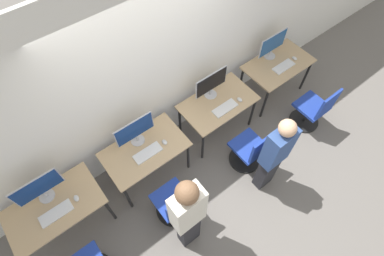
{
  "coord_description": "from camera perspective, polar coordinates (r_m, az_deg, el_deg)",
  "views": [
    {
      "loc": [
        -1.31,
        -1.55,
        4.17
      ],
      "look_at": [
        0.0,
        0.13,
        0.86
      ],
      "focal_mm": 28.0,
      "sensor_mm": 36.0,
      "label": 1
    }
  ],
  "objects": [
    {
      "name": "desk_far_right",
      "position": [
        5.14,
        15.98,
        11.1
      ],
      "size": [
        1.11,
        0.66,
        0.71
      ],
      "color": "tan",
      "rests_on": "ground_plane"
    },
    {
      "name": "office_chair_far_right",
      "position": [
        5.09,
        22.07,
        3.12
      ],
      "size": [
        0.48,
        0.48,
        0.89
      ],
      "color": "black",
      "rests_on": "ground_plane"
    },
    {
      "name": "person_left",
      "position": [
        3.35,
        -0.8,
        -16.26
      ],
      "size": [
        0.36,
        0.23,
        1.74
      ],
      "color": "#232328",
      "rests_on": "ground_plane"
    },
    {
      "name": "office_chair_left",
      "position": [
        4.02,
        -3.37,
        -14.27
      ],
      "size": [
        0.48,
        0.48,
        0.89
      ],
      "color": "black",
      "rests_on": "ground_plane"
    },
    {
      "name": "monitor_right",
      "position": [
        4.29,
        3.68,
        8.42
      ],
      "size": [
        0.55,
        0.19,
        0.44
      ],
      "color": "#B2B2B7",
      "rests_on": "desk_right"
    },
    {
      "name": "mouse_far_right",
      "position": [
        5.22,
        18.97,
        12.46
      ],
      "size": [
        0.06,
        0.09,
        0.03
      ],
      "color": "silver",
      "rests_on": "desk_far_right"
    },
    {
      "name": "monitor_far_right",
      "position": [
        5.01,
        15.1,
        15.1
      ],
      "size": [
        0.55,
        0.19,
        0.44
      ],
      "color": "#B2B2B7",
      "rests_on": "desk_far_right"
    },
    {
      "name": "keyboard_far_left",
      "position": [
        3.93,
        -24.46,
        -14.58
      ],
      "size": [
        0.38,
        0.16,
        0.02
      ],
      "color": "silver",
      "rests_on": "desk_far_left"
    },
    {
      "name": "wall_back",
      "position": [
        3.86,
        -6.08,
        10.86
      ],
      "size": [
        12.0,
        0.05,
        2.8
      ],
      "color": "silver",
      "rests_on": "ground_plane"
    },
    {
      "name": "keyboard_right",
      "position": [
        4.32,
        6.3,
        3.78
      ],
      "size": [
        0.38,
        0.16,
        0.02
      ],
      "color": "silver",
      "rests_on": "desk_right"
    },
    {
      "name": "desk_right",
      "position": [
        4.46,
        4.93,
        4.3
      ],
      "size": [
        1.11,
        0.66,
        0.71
      ],
      "color": "tan",
      "rests_on": "ground_plane"
    },
    {
      "name": "mouse_far_left",
      "position": [
        3.9,
        -21.16,
        -12.37
      ],
      "size": [
        0.06,
        0.09,
        0.03
      ],
      "color": "silver",
      "rests_on": "desk_far_left"
    },
    {
      "name": "office_chair_right",
      "position": [
        4.41,
        11.08,
        -4.27
      ],
      "size": [
        0.48,
        0.48,
        0.89
      ],
      "color": "black",
      "rests_on": "ground_plane"
    },
    {
      "name": "monitor_left",
      "position": [
        3.87,
        -10.82,
        -0.54
      ],
      "size": [
        0.55,
        0.19,
        0.44
      ],
      "color": "#B2B2B7",
      "rests_on": "desk_left"
    },
    {
      "name": "monitor_far_left",
      "position": [
        3.87,
        -27.2,
        -10.24
      ],
      "size": [
        0.55,
        0.19,
        0.44
      ],
      "color": "#B2B2B7",
      "rests_on": "desk_far_left"
    },
    {
      "name": "desk_far_left",
      "position": [
        4.06,
        -24.51,
        -13.95
      ],
      "size": [
        1.11,
        0.66,
        0.71
      ],
      "color": "tan",
      "rests_on": "ground_plane"
    },
    {
      "name": "mouse_right",
      "position": [
        4.44,
        9.08,
        5.37
      ],
      "size": [
        0.06,
        0.09,
        0.03
      ],
      "color": "silver",
      "rests_on": "desk_right"
    },
    {
      "name": "ground_plane",
      "position": [
        4.64,
        1.01,
        -6.87
      ],
      "size": [
        20.0,
        20.0,
        0.0
      ],
      "primitive_type": "plane",
      "color": "slate"
    },
    {
      "name": "person_right",
      "position": [
        3.89,
        15.43,
        -4.92
      ],
      "size": [
        0.36,
        0.21,
        1.56
      ],
      "color": "#232328",
      "rests_on": "ground_plane"
    },
    {
      "name": "desk_left",
      "position": [
        4.07,
        -8.87,
        -4.54
      ],
      "size": [
        1.11,
        0.66,
        0.71
      ],
      "color": "tan",
      "rests_on": "ground_plane"
    },
    {
      "name": "mouse_left",
      "position": [
        4.0,
        -5.24,
        -2.69
      ],
      "size": [
        0.06,
        0.09,
        0.03
      ],
      "color": "silver",
      "rests_on": "desk_left"
    },
    {
      "name": "keyboard_left",
      "position": [
        3.95,
        -8.42,
        -4.72
      ],
      "size": [
        0.38,
        0.16,
        0.02
      ],
      "color": "silver",
      "rests_on": "desk_left"
    },
    {
      "name": "keyboard_far_right",
      "position": [
        5.04,
        17.06,
        11.12
      ],
      "size": [
        0.38,
        0.16,
        0.02
      ],
      "color": "silver",
      "rests_on": "desk_far_right"
    }
  ]
}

